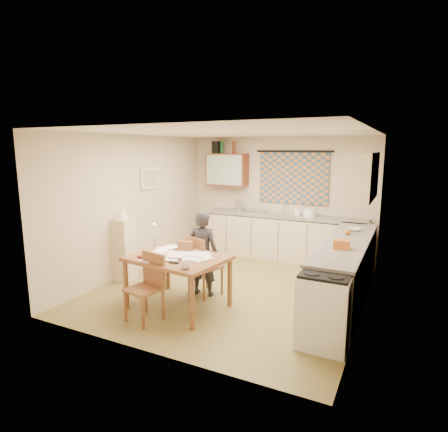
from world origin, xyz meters
The scene contains 44 objects.
floor centered at (0.00, 0.00, -0.01)m, with size 4.00×4.50×0.02m, color olive.
ceiling centered at (0.00, 0.00, 2.51)m, with size 4.00×4.50×0.02m, color white.
wall_back centered at (0.00, 2.26, 1.25)m, with size 4.00×0.02×2.50m, color beige.
wall_front centered at (0.00, -2.26, 1.25)m, with size 4.00×0.02×2.50m, color beige.
wall_left centered at (-2.01, 0.00, 1.25)m, with size 0.02×4.50×2.50m, color beige.
wall_right centered at (2.01, 0.00, 1.25)m, with size 0.02×4.50×2.50m, color beige.
window_blind centered at (0.30, 2.22, 1.65)m, with size 1.45×0.03×1.05m, color #2E506D.
curtain_rod centered at (0.30, 2.20, 2.20)m, with size 0.04×0.04×1.60m, color black.
wall_cabinet centered at (-1.15, 2.08, 1.80)m, with size 0.90×0.34×0.70m, color #5C2617.
wall_cabinet_glass centered at (-1.15, 1.91, 1.80)m, with size 0.84×0.02×0.64m, color #99B2A5.
upper_cabinet_right centered at (1.83, 0.55, 1.85)m, with size 0.34×1.30×0.70m, color #CBB690.
framed_print centered at (-1.97, 0.40, 1.70)m, with size 0.04×0.50×0.40m, color #F1DFCA.
print_canvas centered at (-1.95, 0.40, 1.70)m, with size 0.01×0.42×0.32m, color beige.
counter_back centered at (0.19, 1.95, 0.45)m, with size 3.30×0.62×0.92m.
counter_right centered at (1.70, 0.28, 0.45)m, with size 0.62×2.95×0.92m.
stove centered at (1.70, -1.21, 0.44)m, with size 0.57×0.57×0.88m.
sink centered at (0.18, 1.95, 0.88)m, with size 0.55×0.45×0.10m, color silver.
tap centered at (0.14, 2.13, 1.06)m, with size 0.03×0.03×0.28m, color silver.
dish_rack centered at (-0.39, 1.95, 0.95)m, with size 0.35×0.30×0.06m, color silver.
kettle centered at (-0.80, 1.95, 1.04)m, with size 0.18×0.18×0.24m, color silver.
mixing_bowl centered at (0.73, 1.95, 1.00)m, with size 0.24×0.24×0.16m, color white.
soap_bottle centered at (0.47, 2.00, 1.02)m, with size 0.09×0.09×0.19m, color white.
bowl centered at (1.70, 0.99, 0.95)m, with size 0.23×0.23×0.05m, color white.
orange_bag centered at (1.70, -0.23, 0.98)m, with size 0.22×0.16×0.12m, color #C26323.
fruit_orange centered at (1.65, 0.63, 0.97)m, with size 0.10×0.10×0.10m, color #C26323.
speaker centered at (-1.40, 2.08, 2.28)m, with size 0.16×0.20×0.26m, color black.
bottle_green centered at (-1.29, 2.08, 2.28)m, with size 0.07×0.07×0.26m, color #195926.
bottle_brown centered at (-1.00, 2.08, 2.28)m, with size 0.07×0.07×0.26m, color #5C2617.
dining_table centered at (-0.40, -1.06, 0.38)m, with size 1.42×1.15×0.75m.
chair_far centered at (-0.28, -0.50, 0.29)m, with size 0.55×0.55×0.94m.
chair_near centered at (-0.55, -1.62, 0.28)m, with size 0.48×0.48×0.90m.
person centered at (-0.31, -0.50, 0.67)m, with size 0.52×0.37×1.34m, color black.
shelf_stand centered at (-1.84, -0.55, 0.54)m, with size 0.32×0.30×1.08m, color #CBB690.
lampshade centered at (-1.84, -0.55, 1.19)m, with size 0.20×0.20×0.22m, color #F1DFCA.
letter_rack centered at (-0.42, -0.80, 0.83)m, with size 0.22×0.10×0.16m, color brown.
mug centered at (0.00, -1.47, 0.80)m, with size 0.13×0.13×0.10m, color white.
magazine centered at (-0.89, -1.24, 0.76)m, with size 0.24×0.30×0.03m, color maroon.
book centered at (-0.81, -1.09, 0.76)m, with size 0.18×0.23×0.02m, color #C26323.
orange_box centered at (-0.72, -1.33, 0.77)m, with size 0.12×0.08×0.04m, color #C26323.
eyeglasses centered at (-0.27, -1.35, 0.76)m, with size 0.13×0.04×0.02m, color black.
candle_holder centered at (-0.86, -0.94, 0.84)m, with size 0.06×0.06×0.18m, color silver.
candle centered at (-0.88, -0.92, 1.04)m, with size 0.02×0.02×0.22m, color white.
candle_flame centered at (-0.87, -0.96, 1.16)m, with size 0.02×0.02×0.02m, color #FFCC66.
papers centered at (-0.38, -0.99, 0.77)m, with size 1.01×0.94×0.03m.
Camera 1 is at (2.46, -5.34, 2.25)m, focal length 30.00 mm.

